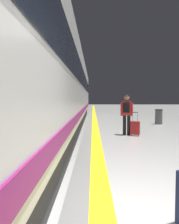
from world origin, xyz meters
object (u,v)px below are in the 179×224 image
object	(u,v)px
high_speed_train	(48,76)
waste_bin	(159,117)
passenger_near	(127,111)
suitcase_near	(135,128)

from	to	relation	value
high_speed_train	waste_bin	xyz separation A→B (m)	(5.91, 4.30, -2.04)
passenger_near	suitcase_near	distance (m)	0.79
passenger_near	waste_bin	xyz separation A→B (m)	(2.57, 4.28, -0.56)
high_speed_train	passenger_near	size ratio (longest dim) A/B	17.13
suitcase_near	waste_bin	bearing A→B (deg)	63.55
high_speed_train	suitcase_near	xyz separation A→B (m)	(3.67, -0.20, -2.17)
passenger_near	waste_bin	distance (m)	5.02
high_speed_train	suitcase_near	bearing A→B (deg)	-3.18
high_speed_train	passenger_near	bearing A→B (deg)	0.43
high_speed_train	passenger_near	xyz separation A→B (m)	(3.35, 0.02, -1.48)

